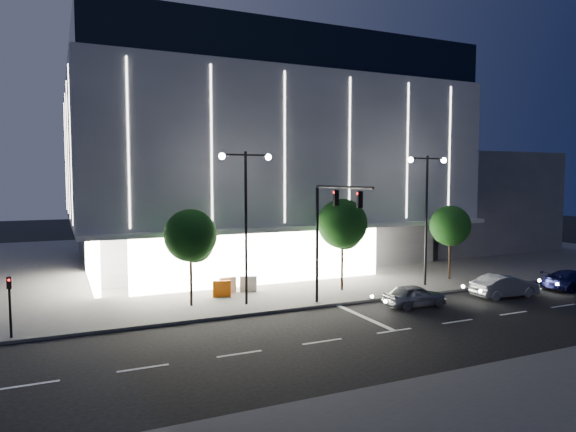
# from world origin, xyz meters

# --- Properties ---
(ground) EXTENTS (160.00, 160.00, 0.00)m
(ground) POSITION_xyz_m (0.00, 0.00, 0.00)
(ground) COLOR black
(ground) RESTS_ON ground
(sidewalk_museum) EXTENTS (70.00, 40.00, 0.15)m
(sidewalk_museum) POSITION_xyz_m (5.00, 24.00, 0.07)
(sidewalk_museum) COLOR #474747
(sidewalk_museum) RESTS_ON ground
(museum) EXTENTS (30.00, 25.80, 18.00)m
(museum) POSITION_xyz_m (2.98, 22.31, 9.27)
(museum) COLOR #4C4C51
(museum) RESTS_ON ground
(annex_building) EXTENTS (16.00, 20.00, 10.00)m
(annex_building) POSITION_xyz_m (26.00, 24.00, 5.00)
(annex_building) COLOR #4C4C51
(annex_building) RESTS_ON ground
(traffic_mast) EXTENTS (0.33, 5.89, 7.07)m
(traffic_mast) POSITION_xyz_m (1.00, 3.34, 5.03)
(traffic_mast) COLOR black
(traffic_mast) RESTS_ON ground
(street_lamp_west) EXTENTS (3.16, 0.36, 9.00)m
(street_lamp_west) POSITION_xyz_m (-3.00, 6.00, 5.96)
(street_lamp_west) COLOR black
(street_lamp_west) RESTS_ON ground
(street_lamp_east) EXTENTS (3.16, 0.36, 9.00)m
(street_lamp_east) POSITION_xyz_m (10.00, 6.00, 5.96)
(street_lamp_east) COLOR black
(street_lamp_east) RESTS_ON ground
(ped_signal_far) EXTENTS (0.22, 0.24, 3.00)m
(ped_signal_far) POSITION_xyz_m (-15.00, 4.50, 1.89)
(ped_signal_far) COLOR black
(ped_signal_far) RESTS_ON ground
(tree_left) EXTENTS (3.02, 3.02, 5.72)m
(tree_left) POSITION_xyz_m (-5.97, 7.02, 4.03)
(tree_left) COLOR black
(tree_left) RESTS_ON ground
(tree_mid) EXTENTS (3.25, 3.25, 6.15)m
(tree_mid) POSITION_xyz_m (4.03, 7.02, 4.33)
(tree_mid) COLOR black
(tree_mid) RESTS_ON ground
(tree_right) EXTENTS (2.91, 2.91, 5.51)m
(tree_right) POSITION_xyz_m (13.03, 7.02, 3.88)
(tree_right) COLOR black
(tree_right) RESTS_ON ground
(car_lead) EXTENTS (3.86, 1.59, 1.31)m
(car_lead) POSITION_xyz_m (5.93, 1.95, 0.65)
(car_lead) COLOR #94969A
(car_lead) RESTS_ON ground
(car_second) EXTENTS (4.44, 1.78, 1.44)m
(car_second) POSITION_xyz_m (12.64, 1.57, 0.72)
(car_second) COLOR #A5A8AD
(car_second) RESTS_ON ground
(car_third) EXTENTS (4.64, 2.13, 1.32)m
(car_third) POSITION_xyz_m (18.61, 1.22, 0.66)
(car_third) COLOR #14164D
(car_third) RESTS_ON ground
(barrier_b) EXTENTS (1.13, 0.53, 1.00)m
(barrier_b) POSITION_xyz_m (-1.75, 9.12, 0.65)
(barrier_b) COLOR silver
(barrier_b) RESTS_ON sidewalk_museum
(barrier_c) EXTENTS (1.13, 0.48, 1.00)m
(barrier_c) POSITION_xyz_m (-3.77, 8.37, 0.65)
(barrier_c) COLOR #FF650E
(barrier_c) RESTS_ON sidewalk_museum
(barrier_d) EXTENTS (1.12, 0.35, 1.00)m
(barrier_d) POSITION_xyz_m (-3.10, 9.28, 0.65)
(barrier_d) COLOR #BABABA
(barrier_d) RESTS_ON sidewalk_museum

